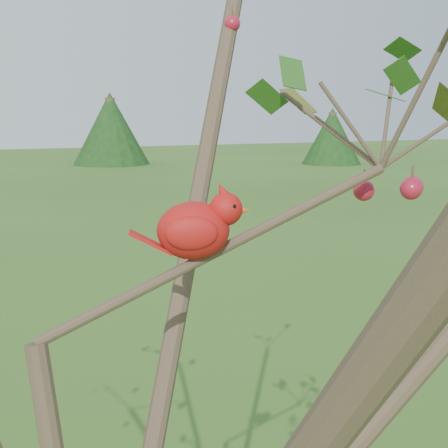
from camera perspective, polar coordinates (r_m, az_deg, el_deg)
name	(u,v)px	position (r m, az deg, el deg)	size (l,w,h in m)	color
crabapple_tree	(100,245)	(0.86, -11.30, -1.94)	(2.35, 2.05, 2.95)	#3E2F21
cardinal	(197,227)	(1.01, -2.46, -0.32)	(0.19, 0.12, 0.14)	red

